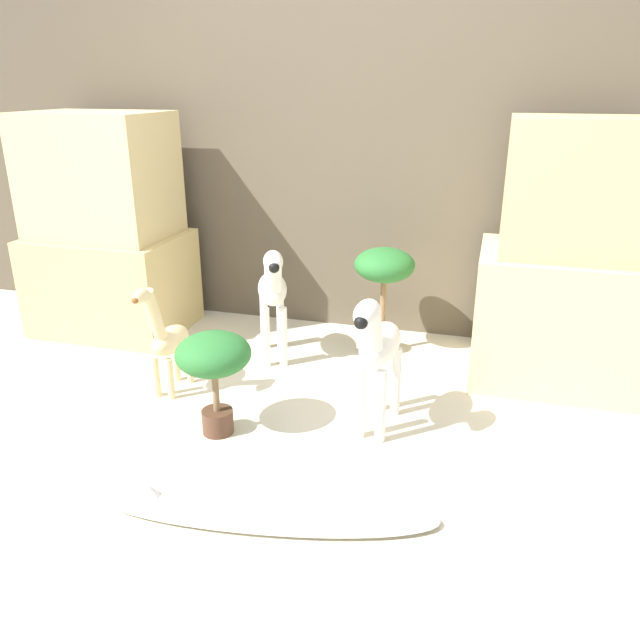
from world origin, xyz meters
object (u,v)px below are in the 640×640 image
object	(u,v)px
giraffe_figurine	(167,339)
potted_palm_front	(384,275)
zebra_right	(377,347)
potted_palm_back	(214,361)
surfboard	(263,508)
zebra_left	(273,291)

from	to	relation	value
giraffe_figurine	potted_palm_front	world-z (taller)	potted_palm_front
zebra_right	potted_palm_back	xyz separation A→B (m)	(-0.67, -0.21, -0.06)
potted_palm_front	surfboard	xyz separation A→B (m)	(-0.15, -1.55, -0.44)
potted_palm_back	surfboard	xyz separation A→B (m)	(0.39, -0.47, -0.33)
potted_palm_back	surfboard	world-z (taller)	potted_palm_back
giraffe_figurine	surfboard	bearing A→B (deg)	-44.53
zebra_left	potted_palm_front	xyz separation A→B (m)	(0.56, 0.28, 0.06)
zebra_left	giraffe_figurine	xyz separation A→B (m)	(-0.37, -0.51, -0.12)
giraffe_figurine	surfboard	distance (m)	1.13
zebra_left	potted_palm_back	bearing A→B (deg)	-88.56
zebra_right	potted_palm_front	xyz separation A→B (m)	(-0.13, 0.87, 0.06)
zebra_left	potted_palm_back	size ratio (longest dim) A/B	1.42
zebra_left	surfboard	bearing A→B (deg)	-72.11
surfboard	potted_palm_front	bearing A→B (deg)	84.64
zebra_left	giraffe_figurine	bearing A→B (deg)	-126.15
zebra_right	zebra_left	size ratio (longest dim) A/B	1.00
zebra_right	surfboard	size ratio (longest dim) A/B	0.53
zebra_right	potted_palm_back	world-z (taller)	zebra_right
zebra_right	zebra_left	bearing A→B (deg)	139.11
giraffe_figurine	potted_palm_front	bearing A→B (deg)	40.20
zebra_left	giraffe_figurine	world-z (taller)	zebra_left
potted_palm_front	zebra_left	bearing A→B (deg)	-153.56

